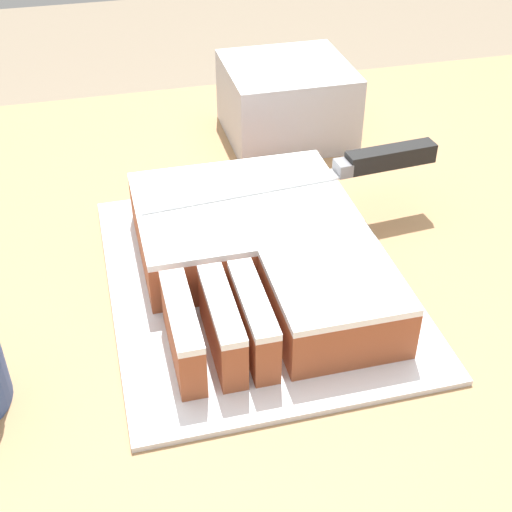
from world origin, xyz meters
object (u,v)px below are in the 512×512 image
knife (359,164)px  cake_board (256,281)px  cake (259,252)px  storage_box (287,101)px

knife → cake_board: bearing=27.2°
cake → cake_board: bearing=-125.4°
cake_board → knife: knife is taller
knife → storage_box: size_ratio=2.07×
cake_board → storage_box: (0.12, 0.32, 0.05)m
storage_box → cake: bearing=-110.9°
cake_board → cake: (0.00, 0.01, 0.03)m
knife → storage_box: (-0.02, 0.23, -0.02)m
cake_board → cake: bearing=54.6°
cake_board → cake: cake is taller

